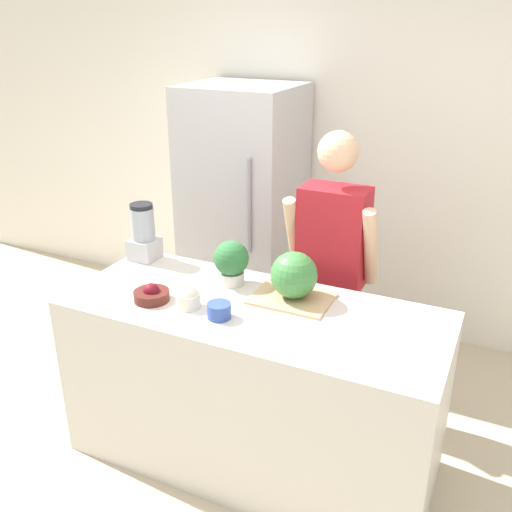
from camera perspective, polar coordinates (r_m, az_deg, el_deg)
name	(u,v)px	position (r m, az deg, el deg)	size (l,w,h in m)	color
ground_plane	(219,505)	(3.01, -3.68, -23.63)	(14.00, 14.00, 0.00)	beige
wall_back	(358,152)	(4.10, 10.15, 10.22)	(8.00, 0.06, 2.60)	white
counter_island	(253,386)	(2.96, -0.32, -12.83)	(1.84, 0.75, 0.90)	beige
refrigerator	(244,212)	(4.09, -1.21, 4.44)	(0.74, 0.73, 1.76)	#B7B7BC
person	(331,273)	(3.21, 7.52, -1.71)	(0.50, 0.26, 1.64)	#333338
cutting_board	(292,298)	(2.79, 3.61, -4.24)	(0.38, 0.29, 0.01)	tan
watermelon	(294,275)	(2.75, 3.81, -1.91)	(0.23, 0.23, 0.23)	#3D7F3D
bowl_cherries	(152,295)	(2.82, -10.40, -3.81)	(0.17, 0.17, 0.09)	#511E19
bowl_cream	(188,297)	(2.72, -6.79, -4.09)	(0.12, 0.12, 0.12)	beige
bowl_small_blue	(219,311)	(2.62, -3.71, -5.47)	(0.11, 0.11, 0.07)	#334C9E
blender	(143,234)	(3.26, -11.20, 2.22)	(0.15, 0.15, 0.33)	#B7B7BC
potted_plant	(231,261)	(2.90, -2.49, -0.54)	(0.18, 0.18, 0.23)	beige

